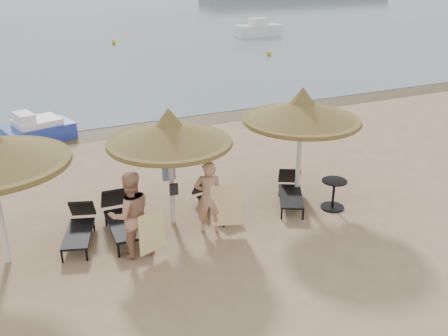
# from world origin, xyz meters

# --- Properties ---
(ground) EXTENTS (160.00, 160.00, 0.00)m
(ground) POSITION_xyz_m (0.00, 0.00, 0.00)
(ground) COLOR tan
(ground) RESTS_ON ground
(sea) EXTENTS (200.00, 140.00, 0.03)m
(sea) POSITION_xyz_m (0.00, 80.00, 0.01)
(sea) COLOR slate
(sea) RESTS_ON ground
(wet_sand_strip) EXTENTS (200.00, 1.60, 0.01)m
(wet_sand_strip) POSITION_xyz_m (0.00, 9.40, 0.00)
(wet_sand_strip) COLOR brown
(wet_sand_strip) RESTS_ON ground
(palapa_center) EXTENTS (3.01, 3.01, 2.99)m
(palapa_center) POSITION_xyz_m (-0.14, 1.59, 2.38)
(palapa_center) COLOR silver
(palapa_center) RESTS_ON ground
(palapa_right) EXTENTS (3.15, 3.15, 3.12)m
(palapa_right) POSITION_xyz_m (3.48, 1.50, 2.49)
(palapa_right) COLOR silver
(palapa_right) RESTS_ON ground
(lounger_far_left) EXTENTS (1.11, 1.85, 0.79)m
(lounger_far_left) POSITION_xyz_m (-2.40, 1.74, 0.35)
(lounger_far_left) COLOR black
(lounger_far_left) RESTS_ON ground
(lounger_near_left) EXTENTS (0.78, 2.09, 0.92)m
(lounger_near_left) POSITION_xyz_m (-1.42, 1.68, 0.41)
(lounger_near_left) COLOR black
(lounger_near_left) RESTS_ON ground
(lounger_near_right) EXTENTS (0.73, 1.71, 0.74)m
(lounger_near_right) POSITION_xyz_m (1.06, 1.74, 0.33)
(lounger_near_right) COLOR black
(lounger_near_right) RESTS_ON ground
(lounger_far_right) EXTENTS (1.39, 1.86, 0.81)m
(lounger_far_right) POSITION_xyz_m (3.13, 1.28, 0.36)
(lounger_far_right) COLOR black
(lounger_far_right) RESTS_ON ground
(side_table) EXTENTS (0.66, 0.66, 0.80)m
(side_table) POSITION_xyz_m (3.98, 0.52, 0.38)
(side_table) COLOR black
(side_table) RESTS_ON ground
(person_left) EXTENTS (1.08, 0.71, 2.32)m
(person_left) POSITION_xyz_m (-1.45, 0.57, 1.16)
(person_left) COLOR tan
(person_left) RESTS_ON ground
(person_right) EXTENTS (1.16, 0.97, 2.14)m
(person_right) POSITION_xyz_m (0.50, 0.79, 1.07)
(person_right) COLOR tan
(person_right) RESTS_ON ground
(towel_left) EXTENTS (0.66, 0.26, 0.98)m
(towel_left) POSITION_xyz_m (-1.10, 0.22, 0.67)
(towel_left) COLOR yellow
(towel_left) RESTS_ON ground
(towel_right) EXTENTS (0.72, 0.28, 1.07)m
(towel_right) POSITION_xyz_m (0.85, 0.54, 0.74)
(towel_right) COLOR yellow
(towel_right) RESTS_ON ground
(bag_patterned) EXTENTS (0.32, 0.12, 0.40)m
(bag_patterned) POSITION_xyz_m (-0.14, 1.77, 1.30)
(bag_patterned) COLOR silver
(bag_patterned) RESTS_ON ground
(bag_dark) EXTENTS (0.21, 0.08, 0.29)m
(bag_dark) POSITION_xyz_m (-0.14, 1.43, 0.98)
(bag_dark) COLOR black
(bag_dark) RESTS_ON ground
(pedal_boat) EXTENTS (2.66, 1.96, 1.11)m
(pedal_boat) POSITION_xyz_m (-2.48, 9.60, 0.41)
(pedal_boat) COLOR #273DAC
(pedal_boat) RESTS_ON ground
(buoy_mid) EXTENTS (0.36, 0.36, 0.36)m
(buoy_mid) POSITION_xyz_m (5.61, 31.03, 0.18)
(buoy_mid) COLOR gold
(buoy_mid) RESTS_ON ground
(buoy_right) EXTENTS (0.36, 0.36, 0.36)m
(buoy_right) POSITION_xyz_m (14.06, 21.26, 0.18)
(buoy_right) COLOR gold
(buoy_right) RESTS_ON ground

